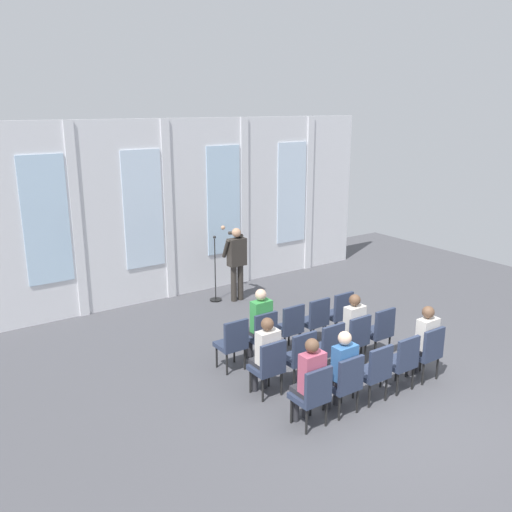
# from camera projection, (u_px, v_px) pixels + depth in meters

# --- Properties ---
(ground_plane) EXTENTS (17.16, 17.16, 0.00)m
(ground_plane) POSITION_uv_depth(u_px,v_px,m) (395.00, 414.00, 8.10)
(ground_plane) COLOR #4C4C51
(rear_partition) EXTENTS (10.43, 0.14, 4.13)m
(rear_partition) POSITION_uv_depth(u_px,v_px,m) (186.00, 208.00, 12.80)
(rear_partition) COLOR silver
(rear_partition) RESTS_ON ground
(speaker) EXTENTS (0.50, 0.69, 1.73)m
(speaker) POSITION_uv_depth(u_px,v_px,m) (236.00, 259.00, 12.57)
(speaker) COLOR #332D28
(speaker) RESTS_ON ground
(mic_stand) EXTENTS (0.28, 0.28, 1.55)m
(mic_stand) POSITION_uv_depth(u_px,v_px,m) (216.00, 287.00, 12.71)
(mic_stand) COLOR black
(mic_stand) RESTS_ON ground
(chair_r0_c0) EXTENTS (0.46, 0.44, 0.94)m
(chair_r0_c0) POSITION_uv_depth(u_px,v_px,m) (233.00, 341.00, 9.31)
(chair_r0_c0) COLOR black
(chair_r0_c0) RESTS_ON ground
(chair_r0_c1) EXTENTS (0.46, 0.44, 0.94)m
(chair_r0_c1) POSITION_uv_depth(u_px,v_px,m) (262.00, 333.00, 9.64)
(chair_r0_c1) COLOR black
(chair_r0_c1) RESTS_ON ground
(audience_r0_c1) EXTENTS (0.36, 0.39, 1.34)m
(audience_r0_c1) POSITION_uv_depth(u_px,v_px,m) (260.00, 321.00, 9.65)
(audience_r0_c1) COLOR #2D2D33
(audience_r0_c1) RESTS_ON ground
(chair_r0_c2) EXTENTS (0.46, 0.44, 0.94)m
(chair_r0_c2) POSITION_uv_depth(u_px,v_px,m) (290.00, 326.00, 9.98)
(chair_r0_c2) COLOR black
(chair_r0_c2) RESTS_ON ground
(chair_r0_c3) EXTENTS (0.46, 0.44, 0.94)m
(chair_r0_c3) POSITION_uv_depth(u_px,v_px,m) (315.00, 318.00, 10.31)
(chair_r0_c3) COLOR black
(chair_r0_c3) RESTS_ON ground
(chair_r0_c4) EXTENTS (0.46, 0.44, 0.94)m
(chair_r0_c4) POSITION_uv_depth(u_px,v_px,m) (339.00, 312.00, 10.64)
(chair_r0_c4) COLOR black
(chair_r0_c4) RESTS_ON ground
(chair_r1_c0) EXTENTS (0.46, 0.44, 0.94)m
(chair_r1_c0) POSITION_uv_depth(u_px,v_px,m) (269.00, 365.00, 8.48)
(chair_r1_c0) COLOR black
(chair_r1_c0) RESTS_ON ground
(audience_r1_c0) EXTENTS (0.36, 0.39, 1.30)m
(audience_r1_c0) POSITION_uv_depth(u_px,v_px,m) (266.00, 352.00, 8.49)
(audience_r1_c0) COLOR #2D2D33
(audience_r1_c0) RESTS_ON ground
(chair_r1_c1) EXTENTS (0.46, 0.44, 0.94)m
(chair_r1_c1) POSITION_uv_depth(u_px,v_px,m) (300.00, 355.00, 8.81)
(chair_r1_c1) COLOR black
(chair_r1_c1) RESTS_ON ground
(chair_r1_c2) EXTENTS (0.46, 0.44, 0.94)m
(chair_r1_c2) POSITION_uv_depth(u_px,v_px,m) (328.00, 346.00, 9.14)
(chair_r1_c2) COLOR black
(chair_r1_c2) RESTS_ON ground
(chair_r1_c3) EXTENTS (0.46, 0.44, 0.94)m
(chair_r1_c3) POSITION_uv_depth(u_px,v_px,m) (355.00, 337.00, 9.48)
(chair_r1_c3) COLOR black
(chair_r1_c3) RESTS_ON ground
(audience_r1_c3) EXTENTS (0.36, 0.39, 1.30)m
(audience_r1_c3) POSITION_uv_depth(u_px,v_px,m) (352.00, 325.00, 9.49)
(audience_r1_c3) COLOR #2D2D33
(audience_r1_c3) RESTS_ON ground
(chair_r1_c4) EXTENTS (0.46, 0.44, 0.94)m
(chair_r1_c4) POSITION_uv_depth(u_px,v_px,m) (380.00, 329.00, 9.81)
(chair_r1_c4) COLOR black
(chair_r1_c4) RESTS_ON ground
(chair_r2_c0) EXTENTS (0.46, 0.44, 0.94)m
(chair_r2_c0) POSITION_uv_depth(u_px,v_px,m) (313.00, 393.00, 7.64)
(chair_r2_c0) COLOR black
(chair_r2_c0) RESTS_ON ground
(audience_r2_c0) EXTENTS (0.36, 0.39, 1.34)m
(audience_r2_c0) POSITION_uv_depth(u_px,v_px,m) (310.00, 377.00, 7.65)
(audience_r2_c0) COLOR #2D2D33
(audience_r2_c0) RESTS_ON ground
(chair_r2_c1) EXTENTS (0.46, 0.44, 0.94)m
(chair_r2_c1) POSITION_uv_depth(u_px,v_px,m) (345.00, 381.00, 7.98)
(chair_r2_c1) COLOR black
(chair_r2_c1) RESTS_ON ground
(audience_r2_c1) EXTENTS (0.36, 0.39, 1.30)m
(audience_r2_c1) POSITION_uv_depth(u_px,v_px,m) (342.00, 367.00, 7.99)
(audience_r2_c1) COLOR #2D2D33
(audience_r2_c1) RESTS_ON ground
(chair_r2_c2) EXTENTS (0.46, 0.44, 0.94)m
(chair_r2_c2) POSITION_uv_depth(u_px,v_px,m) (375.00, 370.00, 8.31)
(chair_r2_c2) COLOR black
(chair_r2_c2) RESTS_ON ground
(chair_r2_c3) EXTENTS (0.46, 0.44, 0.94)m
(chair_r2_c3) POSITION_uv_depth(u_px,v_px,m) (402.00, 360.00, 8.64)
(chair_r2_c3) COLOR black
(chair_r2_c3) RESTS_ON ground
(chair_r2_c4) EXTENTS (0.46, 0.44, 0.94)m
(chair_r2_c4) POSITION_uv_depth(u_px,v_px,m) (427.00, 350.00, 8.98)
(chair_r2_c4) COLOR black
(chair_r2_c4) RESTS_ON ground
(audience_r2_c4) EXTENTS (0.36, 0.39, 1.29)m
(audience_r2_c4) POSITION_uv_depth(u_px,v_px,m) (424.00, 338.00, 8.99)
(audience_r2_c4) COLOR #2D2D33
(audience_r2_c4) RESTS_ON ground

